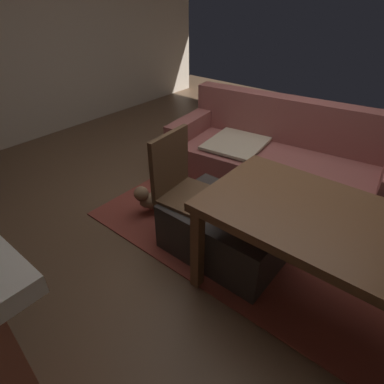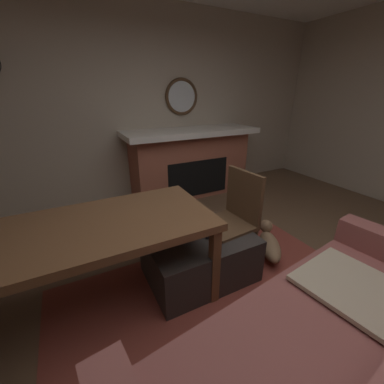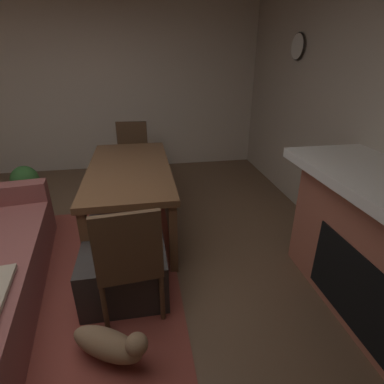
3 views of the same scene
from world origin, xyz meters
The scene contains 9 objects.
floor centered at (0.00, 0.00, 0.00)m, with size 7.81×7.81×0.00m, color brown.
wall_left centered at (-3.25, 0.00, 1.39)m, with size 0.12×6.00×2.77m, color #B7A893.
area_rug centered at (0.19, -0.02, 0.01)m, with size 2.60×2.00×0.01m, color brown.
couch centered at (0.04, 0.61, 0.31)m, with size 2.31×1.17×0.89m.
ottoman_coffee_table centered at (0.19, -0.58, 0.21)m, with size 0.93×0.66×0.42m, color #2D2826.
tv_remote centered at (0.11, -0.58, 0.44)m, with size 0.05×0.16×0.02m, color black.
dining_table centered at (1.07, -0.64, 0.66)m, with size 1.78×0.84×0.74m.
dining_chair_west centered at (-0.22, -0.65, 0.52)m, with size 0.48×0.48×0.93m.
small_dog centered at (-0.59, -0.51, 0.16)m, with size 0.41×0.52×0.26m.
Camera 1 is at (1.22, -2.25, 1.86)m, focal length 29.68 mm.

